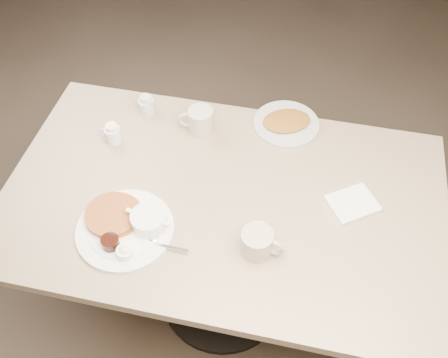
% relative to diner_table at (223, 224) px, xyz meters
% --- Properties ---
extents(room, '(7.04, 8.04, 2.84)m').
position_rel_diner_table_xyz_m(room, '(0.00, 0.00, 0.82)').
color(room, '#4C3F33').
rests_on(room, ground).
extents(diner_table, '(1.50, 0.90, 0.75)m').
position_rel_diner_table_xyz_m(diner_table, '(0.00, 0.00, 0.00)').
color(diner_table, tan).
rests_on(diner_table, ground).
extents(main_plate, '(0.40, 0.36, 0.07)m').
position_rel_diner_table_xyz_m(main_plate, '(-0.27, -0.19, 0.19)').
color(main_plate, white).
rests_on(main_plate, diner_table).
extents(coffee_mug_near, '(0.15, 0.11, 0.09)m').
position_rel_diner_table_xyz_m(coffee_mug_near, '(0.15, -0.18, 0.22)').
color(coffee_mug_near, '#BDB5A0').
rests_on(coffee_mug_near, diner_table).
extents(napkin, '(0.20, 0.19, 0.02)m').
position_rel_diner_table_xyz_m(napkin, '(0.43, 0.05, 0.18)').
color(napkin, white).
rests_on(napkin, diner_table).
extents(coffee_mug_far, '(0.14, 0.10, 0.10)m').
position_rel_diner_table_xyz_m(coffee_mug_far, '(-0.15, 0.29, 0.22)').
color(coffee_mug_far, beige).
rests_on(coffee_mug_far, diner_table).
extents(creamer_left, '(0.09, 0.08, 0.08)m').
position_rel_diner_table_xyz_m(creamer_left, '(-0.45, 0.17, 0.21)').
color(creamer_left, white).
rests_on(creamer_left, diner_table).
extents(creamer_right, '(0.08, 0.08, 0.08)m').
position_rel_diner_table_xyz_m(creamer_right, '(-0.38, 0.34, 0.21)').
color(creamer_right, silver).
rests_on(creamer_right, diner_table).
extents(hash_plate, '(0.33, 0.33, 0.04)m').
position_rel_diner_table_xyz_m(hash_plate, '(0.16, 0.38, 0.18)').
color(hash_plate, '#BABAB6').
rests_on(hash_plate, diner_table).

